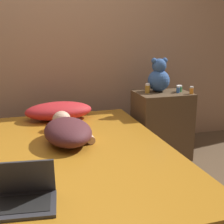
{
  "coord_description": "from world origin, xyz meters",
  "views": [
    {
      "loc": [
        -0.32,
        -1.98,
        1.26
      ],
      "look_at": [
        0.35,
        0.25,
        0.64
      ],
      "focal_mm": 50.0,
      "sensor_mm": 36.0,
      "label": 1
    }
  ],
  "objects": [
    {
      "name": "laptop",
      "position": [
        -0.34,
        -0.6,
        0.51
      ],
      "size": [
        0.32,
        0.27,
        0.22
      ],
      "rotation": [
        0.0,
        0.0,
        -0.13
      ],
      "color": "#333338",
      "rests_on": "bed"
    },
    {
      "name": "bottle_green",
      "position": [
        1.18,
        0.7,
        0.7
      ],
      "size": [
        0.06,
        0.06,
        0.06
      ],
      "color": "#3D8E4C",
      "rests_on": "nightstand"
    },
    {
      "name": "bed",
      "position": [
        0.0,
        0.0,
        0.23
      ],
      "size": [
        1.38,
        2.01,
        0.46
      ],
      "color": "brown",
      "rests_on": "ground_plane"
    },
    {
      "name": "bottle_blue",
      "position": [
        1.14,
        0.65,
        0.7
      ],
      "size": [
        0.03,
        0.03,
        0.07
      ],
      "color": "#3866B2",
      "rests_on": "nightstand"
    },
    {
      "name": "bottle_amber",
      "position": [
        0.85,
        0.72,
        0.71
      ],
      "size": [
        0.05,
        0.05,
        0.09
      ],
      "color": "gold",
      "rests_on": "nightstand"
    },
    {
      "name": "teddy_bear",
      "position": [
        0.99,
        0.77,
        0.81
      ],
      "size": [
        0.21,
        0.21,
        0.33
      ],
      "color": "#335693",
      "rests_on": "nightstand"
    },
    {
      "name": "nightstand",
      "position": [
        1.01,
        0.71,
        0.33
      ],
      "size": [
        0.52,
        0.4,
        0.67
      ],
      "color": "brown",
      "rests_on": "ground_plane"
    },
    {
      "name": "wall_back",
      "position": [
        0.0,
        1.29,
        1.3
      ],
      "size": [
        8.0,
        0.06,
        2.6
      ],
      "color": "tan",
      "rests_on": "ground_plane"
    },
    {
      "name": "ground_plane",
      "position": [
        0.0,
        0.0,
        0.0
      ],
      "size": [
        12.0,
        12.0,
        0.0
      ],
      "primitive_type": "plane",
      "color": "brown"
    },
    {
      "name": "pillow",
      "position": [
        0.01,
        0.79,
        0.54
      ],
      "size": [
        0.61,
        0.33,
        0.16
      ],
      "color": "red",
      "rests_on": "bed"
    },
    {
      "name": "bottle_orange",
      "position": [
        1.23,
        0.57,
        0.7
      ],
      "size": [
        0.04,
        0.04,
        0.07
      ],
      "color": "orange",
      "rests_on": "nightstand"
    },
    {
      "name": "person_lying",
      "position": [
        -0.0,
        0.19,
        0.54
      ],
      "size": [
        0.35,
        0.66,
        0.17
      ],
      "rotation": [
        0.0,
        0.0,
        -0.0
      ],
      "color": "#4C2328",
      "rests_on": "bed"
    }
  ]
}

